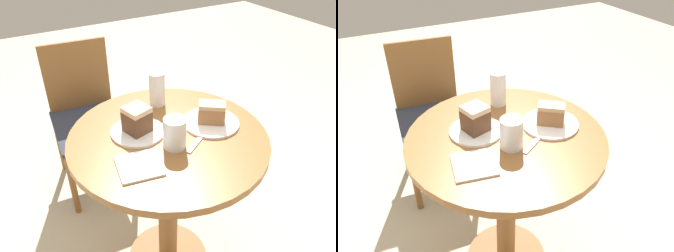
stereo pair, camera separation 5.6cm
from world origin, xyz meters
The scene contains 10 objects.
table centered at (0.00, 0.00, 0.58)m, with size 0.76×0.76×0.78m.
chair centered at (-0.10, 0.80, 0.46)m, with size 0.45×0.50×0.87m.
plate_near centered at (0.19, -0.02, 0.78)m, with size 0.22×0.22×0.01m.
plate_far centered at (-0.09, 0.07, 0.78)m, with size 0.21×0.21×0.01m.
cake_slice_near centered at (0.19, -0.02, 0.83)m, with size 0.12×0.11×0.08m.
cake_slice_far centered at (-0.09, 0.07, 0.84)m, with size 0.11×0.11×0.10m.
glass_lemonade centered at (-0.02, -0.07, 0.83)m, with size 0.08×0.08×0.12m.
glass_water centered at (0.08, 0.22, 0.84)m, with size 0.07×0.07×0.15m.
napkin_stack centered at (-0.18, -0.11, 0.78)m, with size 0.17×0.17×0.01m.
fork centered at (0.07, -0.09, 0.78)m, with size 0.15×0.10×0.00m.
Camera 1 is at (-0.51, -0.88, 1.50)m, focal length 35.00 mm.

